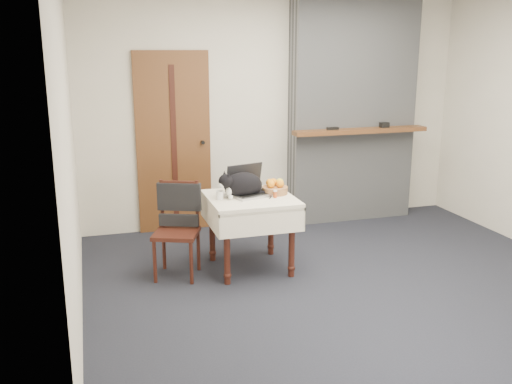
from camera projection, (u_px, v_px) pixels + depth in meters
The scene contains 12 objects.
ground at pixel (346, 283), 5.06m from camera, with size 4.50×4.50×0.00m, color black.
room_shell at pixel (332, 78), 5.05m from camera, with size 4.52×4.01×2.61m.
door at pixel (174, 143), 6.31m from camera, with size 0.82×0.10×2.00m.
chimney at pixel (352, 111), 6.70m from camera, with size 1.62×0.48×2.60m.
side_table at pixel (250, 208), 5.26m from camera, with size 0.78×0.78×0.70m.
laptop at pixel (249, 187), 5.29m from camera, with size 0.44×0.41×0.28m.
cat at pixel (243, 185), 5.22m from camera, with size 0.54×0.30×0.26m.
cream_jar at pixel (220, 195), 5.13m from camera, with size 0.07×0.07×0.08m, color white.
pill_bottle at pixel (275, 194), 5.18m from camera, with size 0.04×0.04×0.07m.
fruit_basket at pixel (275, 188), 5.33m from camera, with size 0.24×0.24×0.14m.
desk_clutter at pixel (272, 194), 5.30m from camera, with size 0.13×0.02×0.01m, color black.
chair at pixel (178, 215), 5.16m from camera, with size 0.50×0.50×0.86m.
Camera 1 is at (-2.12, -4.27, 2.04)m, focal length 40.00 mm.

